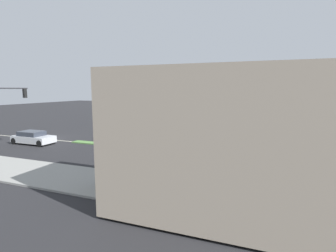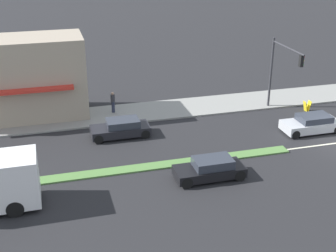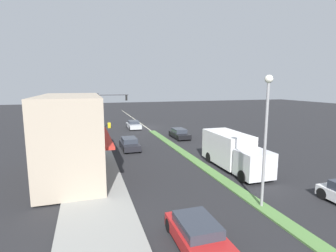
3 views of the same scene
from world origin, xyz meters
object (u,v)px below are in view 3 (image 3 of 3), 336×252
(suv_black, at_px, (179,134))
(sedan_silver, at_px, (134,125))
(delivery_truck, at_px, (233,151))
(traffic_signal_main, at_px, (108,105))
(pedestrian, at_px, (87,143))
(warning_aframe_sign, at_px, (109,125))
(street_lamp, at_px, (266,125))
(hatchback_red, at_px, (198,235))
(sedan_dark, at_px, (130,144))

(suv_black, relative_size, sedan_silver, 0.99)
(delivery_truck, bearing_deg, sedan_silver, -78.85)
(traffic_signal_main, xyz_separation_m, delivery_truck, (-8.32, 21.64, -2.43))
(sedan_silver, bearing_deg, pedestrian, 61.16)
(traffic_signal_main, xyz_separation_m, pedestrian, (3.30, 12.42, -2.90))
(pedestrian, xyz_separation_m, warning_aframe_sign, (-3.57, -14.93, -0.57))
(street_lamp, distance_m, warning_aframe_sign, 31.79)
(pedestrian, height_order, suv_black, pedestrian)
(pedestrian, bearing_deg, warning_aframe_sign, -103.44)
(street_lamp, relative_size, pedestrian, 4.43)
(pedestrian, bearing_deg, suv_black, -161.80)
(street_lamp, xyz_separation_m, hatchback_red, (5.00, 2.38, -4.18))
(pedestrian, distance_m, hatchback_red, 18.92)
(sedan_dark, bearing_deg, sedan_silver, -101.91)
(pedestrian, height_order, delivery_truck, delivery_truck)
(traffic_signal_main, xyz_separation_m, sedan_silver, (-3.92, -0.69, -3.29))
(traffic_signal_main, height_order, warning_aframe_sign, traffic_signal_main)
(pedestrian, xyz_separation_m, sedan_dark, (-4.42, 0.17, -0.39))
(sedan_dark, distance_m, sedan_silver, 13.57)
(warning_aframe_sign, relative_size, suv_black, 0.20)
(delivery_truck, bearing_deg, traffic_signal_main, -68.96)
(suv_black, bearing_deg, warning_aframe_sign, -54.06)
(traffic_signal_main, distance_m, pedestrian, 13.17)
(warning_aframe_sign, height_order, suv_black, suv_black)
(warning_aframe_sign, relative_size, sedan_silver, 0.20)
(delivery_truck, height_order, hatchback_red, delivery_truck)
(delivery_truck, distance_m, sedan_dark, 11.60)
(sedan_dark, bearing_deg, suv_black, -151.01)
(warning_aframe_sign, distance_m, sedan_silver, 4.09)
(street_lamp, bearing_deg, sedan_silver, -85.68)
(pedestrian, bearing_deg, traffic_signal_main, -104.87)
(suv_black, bearing_deg, sedan_dark, 28.99)
(traffic_signal_main, bearing_deg, hatchback_red, 92.09)
(traffic_signal_main, bearing_deg, pedestrian, 75.13)
(warning_aframe_sign, distance_m, suv_black, 13.72)
(delivery_truck, bearing_deg, street_lamp, 72.06)
(pedestrian, bearing_deg, delivery_truck, 141.57)
(pedestrian, bearing_deg, sedan_dark, 177.81)
(suv_black, distance_m, sedan_dark, 8.23)
(hatchback_red, xyz_separation_m, sedan_dark, (0.00, -18.22, 0.01))
(suv_black, bearing_deg, street_lamp, 83.67)
(pedestrian, distance_m, suv_black, 12.24)
(street_lamp, xyz_separation_m, sedan_silver, (2.20, -29.13, -4.17))
(delivery_truck, relative_size, hatchback_red, 1.84)
(street_lamp, distance_m, sedan_silver, 29.50)
(hatchback_red, bearing_deg, street_lamp, -154.59)
(warning_aframe_sign, bearing_deg, suv_black, 125.94)
(delivery_truck, distance_m, hatchback_red, 11.69)
(traffic_signal_main, height_order, sedan_dark, traffic_signal_main)
(street_lamp, xyz_separation_m, warning_aframe_sign, (5.85, -30.94, -4.35))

